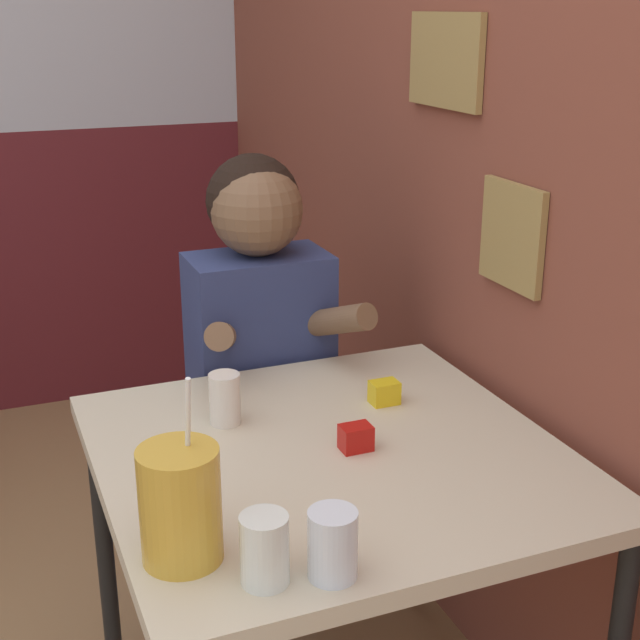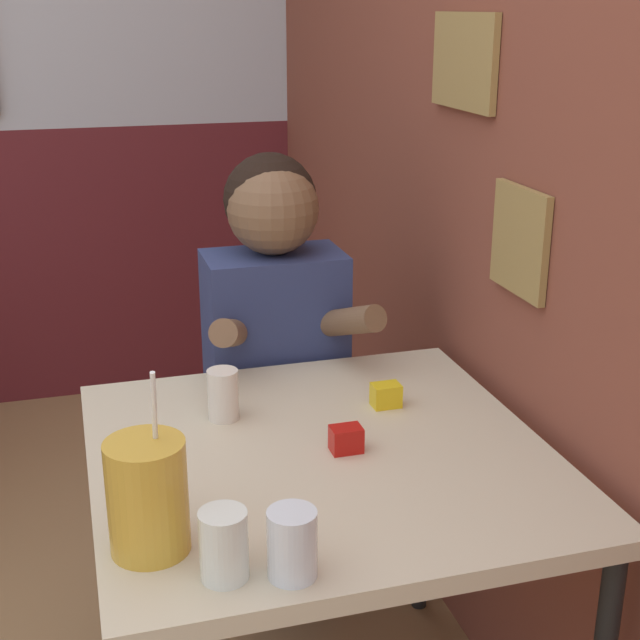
# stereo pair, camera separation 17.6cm
# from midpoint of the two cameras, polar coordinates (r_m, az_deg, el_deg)

# --- Properties ---
(brick_wall_right) EXTENTS (0.08, 4.38, 2.70)m
(brick_wall_right) POSITION_cam_midpoint_polar(r_m,az_deg,el_deg) (2.56, 1.22, 15.21)
(brick_wall_right) COLOR brown
(brick_wall_right) RESTS_ON ground_plane
(main_table) EXTENTS (0.87, 0.88, 0.73)m
(main_table) POSITION_cam_midpoint_polar(r_m,az_deg,el_deg) (1.76, -2.26, -10.35)
(main_table) COLOR beige
(main_table) RESTS_ON ground_plane
(person_seated) EXTENTS (0.42, 0.42, 1.21)m
(person_seated) POSITION_cam_midpoint_polar(r_m,az_deg,el_deg) (2.26, -6.06, -3.60)
(person_seated) COLOR navy
(person_seated) RESTS_ON ground_plane
(cocktail_pitcher) EXTENTS (0.13, 0.13, 0.31)m
(cocktail_pitcher) POSITION_cam_midpoint_polar(r_m,az_deg,el_deg) (1.41, -12.58, -11.57)
(cocktail_pitcher) COLOR gold
(cocktail_pitcher) RESTS_ON main_table
(glass_near_pitcher) EXTENTS (0.08, 0.08, 0.11)m
(glass_near_pitcher) POSITION_cam_midpoint_polar(r_m,az_deg,el_deg) (1.36, -3.02, -14.25)
(glass_near_pitcher) COLOR silver
(glass_near_pitcher) RESTS_ON main_table
(glass_center) EXTENTS (0.07, 0.07, 0.11)m
(glass_center) POSITION_cam_midpoint_polar(r_m,az_deg,el_deg) (1.35, -7.43, -14.47)
(glass_center) COLOR silver
(glass_center) RESTS_ON main_table
(glass_far_side) EXTENTS (0.06, 0.06, 0.11)m
(glass_far_side) POSITION_cam_midpoint_polar(r_m,az_deg,el_deg) (1.83, -8.88, -5.06)
(glass_far_side) COLOR silver
(glass_far_side) RESTS_ON main_table
(condiment_ketchup) EXTENTS (0.06, 0.04, 0.05)m
(condiment_ketchup) POSITION_cam_midpoint_polar(r_m,az_deg,el_deg) (1.72, -0.65, -7.61)
(condiment_ketchup) COLOR #B7140F
(condiment_ketchup) RESTS_ON main_table
(condiment_mustard) EXTENTS (0.06, 0.04, 0.05)m
(condiment_mustard) POSITION_cam_midpoint_polar(r_m,az_deg,el_deg) (1.91, 1.50, -4.71)
(condiment_mustard) COLOR yellow
(condiment_mustard) RESTS_ON main_table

